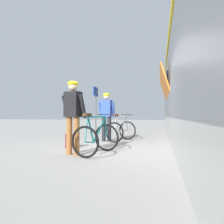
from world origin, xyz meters
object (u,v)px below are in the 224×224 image
at_px(backpack_on_platform, 71,141).
at_px(cyclist_far_in_dark, 73,110).
at_px(bicycle_far_teal, 97,138).
at_px(platform_sign_post, 96,102).
at_px(bicycle_near_silver, 121,130).
at_px(cyclist_near_in_blue, 107,112).

bearing_deg(backpack_on_platform, cyclist_far_in_dark, -79.43).
relative_size(cyclist_far_in_dark, backpack_on_platform, 4.40).
distance_m(bicycle_far_teal, platform_sign_post, 5.55).
distance_m(cyclist_far_in_dark, bicycle_near_silver, 3.02).
relative_size(cyclist_near_in_blue, platform_sign_post, 0.73).
height_order(cyclist_near_in_blue, bicycle_far_teal, cyclist_near_in_blue).
bearing_deg(cyclist_near_in_blue, bicycle_near_silver, 17.07).
bearing_deg(bicycle_far_teal, cyclist_near_in_blue, 99.21).
bearing_deg(platform_sign_post, bicycle_near_silver, -54.54).
relative_size(bicycle_far_teal, backpack_on_platform, 3.00).
distance_m(bicycle_far_teal, backpack_on_platform, 1.33).
height_order(bicycle_near_silver, bicycle_far_teal, same).
bearing_deg(bicycle_far_teal, platform_sign_post, 107.92).
relative_size(cyclist_near_in_blue, cyclist_far_in_dark, 1.00).
distance_m(cyclist_near_in_blue, bicycle_far_teal, 2.62).
distance_m(bicycle_near_silver, bicycle_far_teal, 2.67).
bearing_deg(bicycle_near_silver, platform_sign_post, 125.46).
bearing_deg(platform_sign_post, cyclist_far_in_dark, -77.93).
height_order(backpack_on_platform, platform_sign_post, platform_sign_post).
xyz_separation_m(cyclist_far_in_dark, bicycle_near_silver, (0.63, 2.88, -0.65)).
relative_size(cyclist_far_in_dark, platform_sign_post, 0.73).
height_order(cyclist_far_in_dark, backpack_on_platform, cyclist_far_in_dark).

